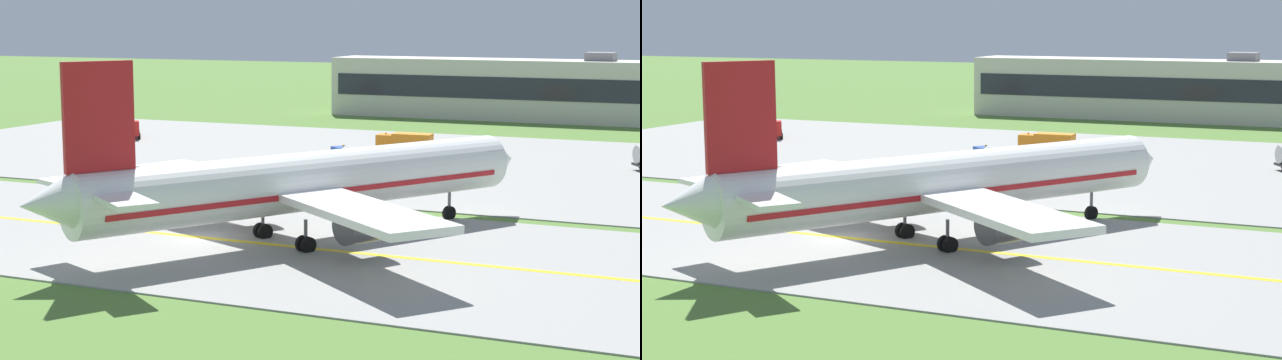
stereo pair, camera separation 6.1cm
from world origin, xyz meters
TOP-DOWN VIEW (x-y plane):
  - ground_plane at (0.00, 0.00)m, footprint 500.00×500.00m
  - taxiway_strip at (0.00, 0.00)m, footprint 240.00×28.00m
  - apron_pad at (10.00, 42.00)m, footprint 140.00×52.00m
  - taxiway_centreline at (0.00, 0.00)m, footprint 220.00×0.60m
  - airplane_lead at (6.91, 1.74)m, footprint 29.90×35.92m
  - service_truck_baggage at (-1.88, 32.29)m, footprint 5.91×5.44m
  - service_truck_catering at (-38.02, 47.16)m, footprint 5.42×6.38m
  - service_truck_pushback at (-1.28, 45.65)m, footprint 6.12×2.65m
  - terminal_building at (0.58, 91.30)m, footprint 56.98×8.97m

SIDE VIEW (x-z plane):
  - ground_plane at x=0.00m, z-range 0.00..0.00m
  - taxiway_strip at x=0.00m, z-range 0.00..0.10m
  - apron_pad at x=10.00m, z-range 0.00..0.10m
  - taxiway_centreline at x=0.00m, z-range 0.10..0.11m
  - service_truck_catering at x=-38.02m, z-range -0.11..2.48m
  - service_truck_pushback at x=-1.28m, z-range 0.23..2.83m
  - service_truck_baggage at x=-1.88m, z-range 0.21..2.86m
  - airplane_lead at x=6.91m, z-range -2.22..10.48m
  - terminal_building at x=0.58m, z-range -0.58..9.48m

